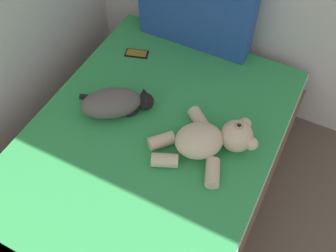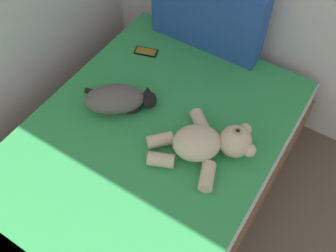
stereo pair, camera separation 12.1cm
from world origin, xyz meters
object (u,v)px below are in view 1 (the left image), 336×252
patterned_cushion (196,11)px  cat (115,103)px  cell_phone (137,53)px  teddy_bear (210,140)px  bed (141,179)px

patterned_cushion → cat: size_ratio=1.72×
patterned_cushion → cell_phone: patterned_cushion is taller
patterned_cushion → teddy_bear: size_ratio=1.36×
cat → cell_phone: bearing=105.9°
bed → cell_phone: bearing=120.5°
bed → cat: (-0.26, 0.19, 0.34)m
teddy_bear → cell_phone: bearing=146.7°
cat → teddy_bear: teddy_bear is taller
teddy_bear → patterned_cushion: bearing=120.0°
teddy_bear → bed: bearing=-148.2°
cat → teddy_bear: 0.58m
cell_phone → patterned_cushion: bearing=45.5°
patterned_cushion → teddy_bear: bearing=-60.0°
bed → cell_phone: cell_phone is taller
cat → bed: bearing=-37.0°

